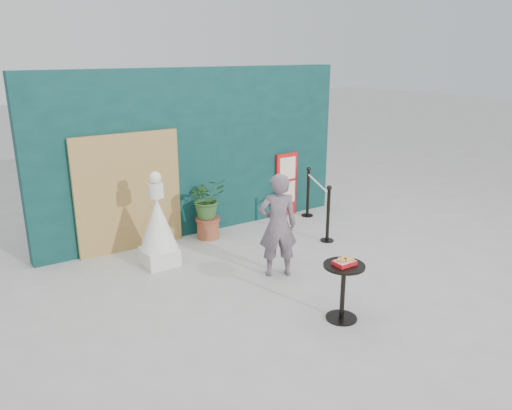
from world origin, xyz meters
name	(u,v)px	position (x,y,z in m)	size (l,w,h in m)	color
ground	(303,294)	(0.00, 0.00, 0.00)	(60.00, 60.00, 0.00)	#ADAAA5
back_wall	(197,152)	(0.00, 3.15, 1.50)	(6.00, 0.30, 3.00)	#0A2F2D
bamboo_fence	(129,193)	(-1.40, 2.94, 1.00)	(1.80, 0.08, 2.00)	tan
woman	(278,225)	(0.07, 0.72, 0.79)	(0.58, 0.38, 1.59)	slate
menu_board	(286,185)	(1.90, 2.95, 0.65)	(0.50, 0.07, 1.30)	red
statue	(158,228)	(-1.28, 2.05, 0.62)	(0.60, 0.60, 1.53)	silver
cafe_table	(343,283)	(-0.01, -0.80, 0.50)	(0.52, 0.52, 0.75)	black
food_basket	(344,262)	(-0.01, -0.80, 0.79)	(0.26, 0.19, 0.11)	red
planter	(207,204)	(-0.07, 2.68, 0.65)	(0.66, 0.57, 1.12)	#915B2F
stanchion_barrier	(317,203)	(1.94, 2.01, 0.49)	(0.84, 1.54, 1.03)	black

